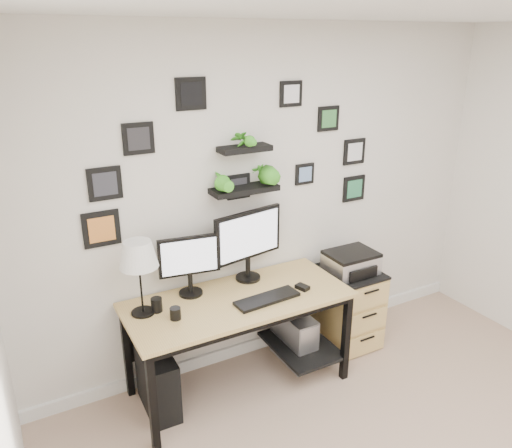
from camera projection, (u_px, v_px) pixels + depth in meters
room at (273, 339)px, 4.29m from camera, size 4.00×4.00×4.00m
desk at (241, 310)px, 3.62m from camera, size 1.60×0.70×0.75m
monitor_left at (189, 261)px, 3.49m from camera, size 0.44×0.19×0.45m
monitor_right at (248, 240)px, 3.69m from camera, size 0.58×0.22×0.55m
keyboard at (267, 299)px, 3.49m from camera, size 0.48×0.18×0.02m
mouse at (302, 287)px, 3.65m from camera, size 0.09×0.11×0.03m
table_lamp at (138, 256)px, 3.19m from camera, size 0.26×0.26×0.52m
mug at (175, 313)px, 3.25m from camera, size 0.07×0.07×0.08m
pen_cup at (157, 305)px, 3.34m from camera, size 0.08×0.08×0.10m
pc_tower_black at (158, 382)px, 3.48m from camera, size 0.21×0.45×0.45m
pc_tower_grey at (294, 337)px, 4.02m from camera, size 0.20×0.44×0.43m
file_cabinet at (348, 306)px, 4.24m from camera, size 0.43×0.53×0.67m
printer at (351, 262)px, 4.06m from camera, size 0.40×0.32×0.18m
wall_decor at (244, 162)px, 3.56m from camera, size 2.32×0.18×1.06m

